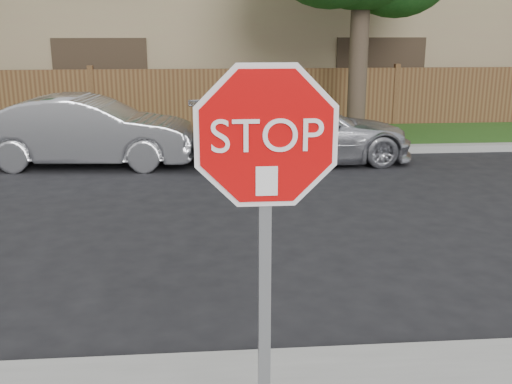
{
  "coord_description": "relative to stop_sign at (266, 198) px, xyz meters",
  "views": [
    {
      "loc": [
        -1.12,
        -4.39,
        2.67
      ],
      "look_at": [
        -0.82,
        -0.9,
        1.7
      ],
      "focal_mm": 42.0,
      "sensor_mm": 36.0,
      "label": 1
    }
  ],
  "objects": [
    {
      "name": "apartment_building",
      "position": [
        0.82,
        18.48,
        1.7
      ],
      "size": [
        35.2,
        9.2,
        7.2
      ],
      "color": "#967C5D",
      "rests_on": "ground"
    },
    {
      "name": "sedan_left",
      "position": [
        -2.6,
        8.92,
        -1.14
      ],
      "size": [
        4.27,
        1.76,
        1.37
      ],
      "primitive_type": "imported",
      "rotation": [
        0.0,
        0.0,
        1.5
      ],
      "color": "#ADADB1",
      "rests_on": "ground"
    },
    {
      "name": "grass_strip",
      "position": [
        0.82,
        11.28,
        -1.77
      ],
      "size": [
        70.0,
        3.0,
        0.12
      ],
      "primitive_type": "cube",
      "color": "#1E4714",
      "rests_on": "ground"
    },
    {
      "name": "stop_sign",
      "position": [
        0.0,
        0.0,
        0.0
      ],
      "size": [
        1.01,
        0.13,
        2.55
      ],
      "color": "gray",
      "rests_on": "sidewalk_near"
    },
    {
      "name": "far_curb",
      "position": [
        0.82,
        9.63,
        -1.75
      ],
      "size": [
        70.0,
        0.3,
        0.15
      ],
      "primitive_type": "cube",
      "color": "gray",
      "rests_on": "ground"
    },
    {
      "name": "fence",
      "position": [
        0.82,
        12.88,
        -1.03
      ],
      "size": [
        70.0,
        0.12,
        1.6
      ],
      "primitive_type": "cube",
      "color": "#4D2E1B",
      "rests_on": "ground"
    },
    {
      "name": "ground",
      "position": [
        0.82,
        1.48,
        -1.83
      ],
      "size": [
        90.0,
        90.0,
        0.0
      ],
      "primitive_type": "plane",
      "color": "black",
      "rests_on": "ground"
    },
    {
      "name": "sedan_right",
      "position": [
        1.63,
        8.81,
        -1.19
      ],
      "size": [
        4.59,
        2.23,
        1.29
      ],
      "primitive_type": "imported",
      "rotation": [
        0.0,
        0.0,
        1.67
      ],
      "color": "silver",
      "rests_on": "ground"
    }
  ]
}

